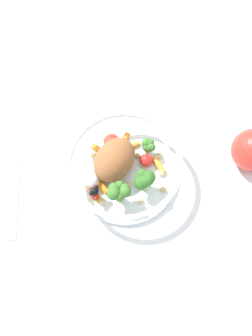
{
  "coord_description": "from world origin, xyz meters",
  "views": [
    {
      "loc": [
        0.23,
        -0.0,
        0.63
      ],
      "look_at": [
        -0.01,
        -0.0,
        0.03
      ],
      "focal_mm": 39.13,
      "sensor_mm": 36.0,
      "label": 1
    }
  ],
  "objects": [
    {
      "name": "food_container",
      "position": [
        -0.01,
        -0.01,
        0.03
      ],
      "size": [
        0.2,
        0.2,
        0.07
      ],
      "color": "white",
      "rests_on": "ground_plane"
    },
    {
      "name": "ground_plane",
      "position": [
        0.0,
        0.0,
        0.0
      ],
      "size": [
        2.4,
        2.4,
        0.0
      ],
      "primitive_type": "plane",
      "color": "white"
    }
  ]
}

